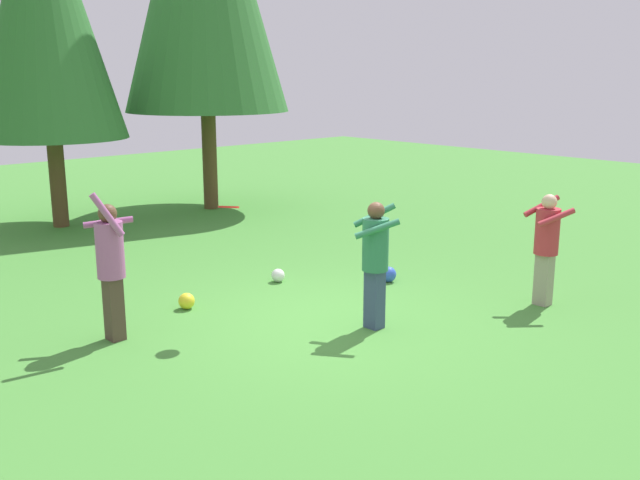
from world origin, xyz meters
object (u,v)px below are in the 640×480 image
object	(u,v)px
person_catcher	(375,254)
ball_yellow	(187,301)
ball_blue	(388,274)
tree_center	(43,3)
person_thrower	(111,260)
frisbee	(229,207)
person_bystander	(547,240)
ball_white	(278,275)

from	to	relation	value
person_catcher	ball_yellow	size ratio (longest dim) A/B	7.19
ball_blue	tree_center	size ratio (longest dim) A/B	0.03
person_thrower	frisbee	bearing A→B (deg)	0.00
ball_blue	person_bystander	bearing A→B (deg)	-71.24
person_catcher	ball_blue	world-z (taller)	person_catcher
person_thrower	ball_blue	xyz separation A→B (m)	(4.40, -0.64, -0.91)
tree_center	ball_blue	bearing A→B (deg)	-75.21
frisbee	ball_blue	bearing A→B (deg)	0.64
person_bystander	person_thrower	bearing A→B (deg)	0.63
person_catcher	ball_white	world-z (taller)	person_catcher
person_bystander	ball_white	world-z (taller)	person_bystander
person_thrower	tree_center	world-z (taller)	tree_center
person_thrower	person_bystander	size ratio (longest dim) A/B	1.18
person_thrower	ball_white	xyz separation A→B (m)	(3.11, 0.56, -0.93)
person_bystander	ball_blue	world-z (taller)	person_bystander
ball_blue	ball_white	xyz separation A→B (m)	(-1.29, 1.20, -0.02)
ball_white	ball_yellow	bearing A→B (deg)	-175.17
person_catcher	ball_white	xyz separation A→B (m)	(0.42, 2.48, -0.89)
person_catcher	frisbee	size ratio (longest dim) A/B	4.41
ball_white	ball_blue	bearing A→B (deg)	-42.94
frisbee	ball_blue	size ratio (longest dim) A/B	1.52
person_catcher	tree_center	xyz separation A→B (m)	(-0.32, 8.95, 3.64)
person_bystander	ball_yellow	xyz separation A→B (m)	(-3.87, 3.32, -0.84)
person_catcher	ball_yellow	bearing A→B (deg)	-17.35
person_thrower	ball_yellow	size ratio (longest dim) A/B	8.19
ball_white	ball_yellow	xyz separation A→B (m)	(-1.81, -0.15, 0.01)
person_thrower	person_catcher	distance (m)	3.30
ball_blue	ball_yellow	world-z (taller)	ball_blue
ball_blue	tree_center	xyz separation A→B (m)	(-2.03, 7.68, 4.51)
frisbee	tree_center	distance (m)	8.35
person_bystander	ball_yellow	distance (m)	5.17
person_bystander	tree_center	bearing A→B (deg)	-44.21
person_bystander	frisbee	bearing A→B (deg)	-0.00
ball_blue	ball_white	world-z (taller)	ball_blue
person_catcher	ball_yellow	xyz separation A→B (m)	(-1.39, 2.32, -0.88)
person_bystander	ball_white	xyz separation A→B (m)	(-2.06, 3.48, -0.85)
tree_center	ball_white	bearing A→B (deg)	-83.51
person_thrower	ball_yellow	bearing A→B (deg)	44.79
ball_yellow	tree_center	bearing A→B (deg)	80.85
ball_yellow	ball_white	bearing A→B (deg)	4.83
person_catcher	person_bystander	size ratio (longest dim) A/B	1.04
person_catcher	ball_blue	bearing A→B (deg)	-101.41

